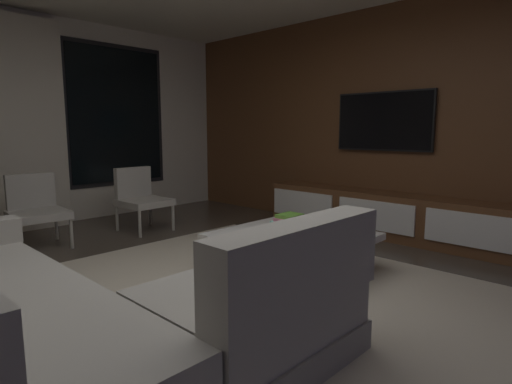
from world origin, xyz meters
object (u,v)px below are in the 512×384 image
object	(u,v)px
coffee_table	(292,253)
book_stack_on_coffee_table	(289,221)
mounted_tv	(384,121)
sectional_couch	(67,319)
media_console	(388,216)
accent_chair_near_window	(140,196)
accent_chair_by_curtain	(36,207)

from	to	relation	value
coffee_table	book_stack_on_coffee_table	distance (m)	0.33
mounted_tv	sectional_couch	bearing A→B (deg)	-175.41
media_console	accent_chair_near_window	bearing A→B (deg)	126.54
coffee_table	mounted_tv	size ratio (longest dim) A/B	0.96
coffee_table	accent_chair_near_window	xyz separation A→B (m)	(-0.04, 2.41, 0.25)
sectional_couch	accent_chair_by_curtain	xyz separation A→B (m)	(0.76, 2.66, 0.14)
coffee_table	mounted_tv	world-z (taller)	mounted_tv
accent_chair_by_curtain	mounted_tv	world-z (taller)	mounted_tv
book_stack_on_coffee_table	media_console	xyz separation A→B (m)	(1.59, -0.18, -0.16)
coffee_table	accent_chair_by_curtain	world-z (taller)	accent_chair_by_curtain
accent_chair_near_window	accent_chair_by_curtain	xyz separation A→B (m)	(-1.19, 0.12, 0.00)
media_console	mounted_tv	world-z (taller)	mounted_tv
sectional_couch	accent_chair_by_curtain	distance (m)	2.77
accent_chair_near_window	mounted_tv	distance (m)	3.11
coffee_table	media_console	distance (m)	1.76
coffee_table	media_console	bearing A→B (deg)	-0.36
book_stack_on_coffee_table	mounted_tv	distance (m)	2.00
sectional_couch	accent_chair_by_curtain	bearing A→B (deg)	74.00
accent_chair_by_curtain	accent_chair_near_window	bearing A→B (deg)	-5.98
sectional_couch	media_console	size ratio (longest dim) A/B	0.81
accent_chair_by_curtain	book_stack_on_coffee_table	bearing A→B (deg)	-59.44
book_stack_on_coffee_table	accent_chair_by_curtain	world-z (taller)	accent_chair_by_curtain
book_stack_on_coffee_table	media_console	world-z (taller)	media_console
sectional_couch	mounted_tv	bearing A→B (deg)	4.59
coffee_table	mounted_tv	distance (m)	2.27
sectional_couch	accent_chair_by_curtain	size ratio (longest dim) A/B	3.21
accent_chair_near_window	media_console	size ratio (longest dim) A/B	0.25
sectional_couch	mounted_tv	xyz separation A→B (m)	(3.92, 0.31, 1.06)
accent_chair_near_window	mounted_tv	xyz separation A→B (m)	(1.98, -2.22, 0.92)
sectional_couch	book_stack_on_coffee_table	bearing A→B (deg)	7.94
book_stack_on_coffee_table	mounted_tv	bearing A→B (deg)	0.45
coffee_table	book_stack_on_coffee_table	xyz separation A→B (m)	(0.17, 0.17, 0.23)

